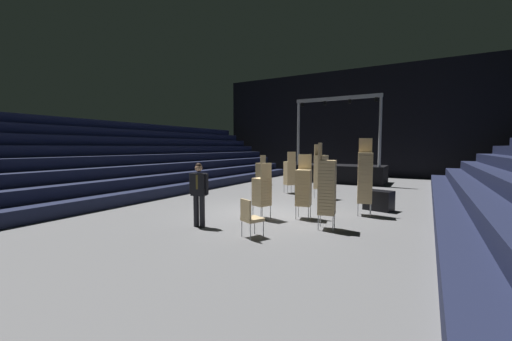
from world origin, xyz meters
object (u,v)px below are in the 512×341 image
chair_stack_front_right (365,177)px  equipment_road_case (379,200)px  chair_stack_mid_left (290,173)px  stage_riser (340,172)px  chair_stack_rear_left (261,170)px  man_with_tie (199,191)px  chair_stack_front_left (327,186)px  loose_chair_near_man (250,216)px  chair_stack_rear_right (321,171)px  chair_stack_mid_right (262,191)px  chair_stack_mid_centre (304,187)px

chair_stack_front_right → equipment_road_case: bearing=-116.9°
chair_stack_front_right → chair_stack_mid_left: size_ratio=1.26×
stage_riser → chair_stack_rear_left: bearing=-137.3°
man_with_tie → chair_stack_front_left: size_ratio=0.76×
chair_stack_front_right → chair_stack_rear_left: 8.88m
stage_riser → equipment_road_case: size_ratio=5.91×
loose_chair_near_man → chair_stack_rear_right: bearing=118.7°
man_with_tie → chair_stack_rear_right: size_ratio=0.76×
chair_stack_mid_right → stage_riser: bearing=22.7°
chair_stack_front_left → chair_stack_rear_right: 5.06m
chair_stack_mid_left → chair_stack_mid_right: bearing=-125.6°
chair_stack_mid_left → chair_stack_rear_right: (1.71, -0.65, 0.17)m
chair_stack_mid_right → chair_stack_rear_left: size_ratio=1.00×
chair_stack_front_left → chair_stack_rear_right: size_ratio=1.00×
man_with_tie → equipment_road_case: (3.99, 4.79, -0.66)m
loose_chair_near_man → chair_stack_front_right: bearing=89.6°
chair_stack_front_right → chair_stack_rear_right: size_ratio=1.07×
man_with_tie → chair_stack_front_right: size_ratio=0.71×
chair_stack_front_right → chair_stack_mid_right: bearing=25.5°
stage_riser → chair_stack_mid_centre: (1.51, -10.53, 0.35)m
chair_stack_mid_right → equipment_road_case: 4.30m
chair_stack_rear_right → equipment_road_case: chair_stack_rear_right is taller
stage_riser → chair_stack_mid_centre: 10.64m
chair_stack_front_right → chair_stack_rear_right: (-2.24, 2.55, -0.08)m
chair_stack_mid_right → chair_stack_rear_left: (-4.18, 7.66, 0.00)m
equipment_road_case → chair_stack_mid_centre: bearing=-126.8°
chair_stack_front_left → loose_chair_near_man: bearing=-48.8°
chair_stack_front_left → chair_stack_rear_left: bearing=-150.9°
chair_stack_rear_left → chair_stack_front_left: bearing=-123.8°
chair_stack_mid_left → equipment_road_case: (4.25, -2.11, -0.64)m
man_with_tie → loose_chair_near_man: man_with_tie is taller
loose_chair_near_man → chair_stack_mid_left: bearing=131.8°
chair_stack_rear_left → chair_stack_mid_left: bearing=-112.8°
chair_stack_front_right → chair_stack_mid_centre: 2.09m
chair_stack_front_right → chair_stack_mid_left: chair_stack_front_right is taller
equipment_road_case → loose_chair_near_man: (-2.25, -4.99, 0.19)m
chair_stack_front_right → chair_stack_rear_right: 3.39m
equipment_road_case → loose_chair_near_man: bearing=-114.3°
stage_riser → chair_stack_rear_left: 5.15m
chair_stack_front_left → chair_stack_mid_right: chair_stack_front_left is taller
man_with_tie → chair_stack_mid_left: bearing=-100.6°
man_with_tie → chair_stack_mid_right: 2.00m
chair_stack_front_right → man_with_tie: bearing=33.5°
chair_stack_front_left → loose_chair_near_man: size_ratio=2.44×
loose_chair_near_man → chair_stack_front_left: bearing=76.7°
chair_stack_mid_right → chair_stack_rear_right: (0.41, 4.55, 0.29)m
man_with_tie → chair_stack_rear_right: (1.46, 6.26, 0.15)m
chair_stack_mid_centre → chair_stack_mid_left: bearing=-72.4°
man_with_tie → chair_stack_mid_left: size_ratio=0.90×
chair_stack_front_right → chair_stack_rear_right: bearing=-60.3°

